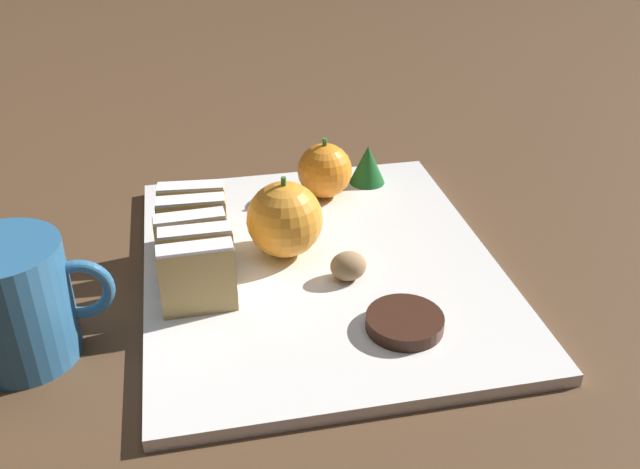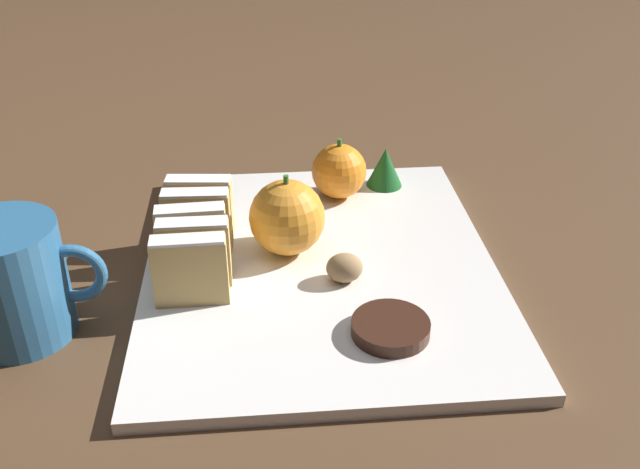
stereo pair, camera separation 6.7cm
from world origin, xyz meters
TOP-DOWN VIEW (x-y plane):
  - ground_plane at (0.00, 0.00)m, footprint 6.00×6.00m
  - serving_platter at (0.00, 0.00)m, footprint 0.33×0.40m
  - stollen_slice_front at (-0.12, -0.05)m, footprint 0.06×0.02m
  - stollen_slice_second at (-0.12, -0.03)m, footprint 0.06×0.02m
  - stollen_slice_third at (-0.12, 0.00)m, footprint 0.07×0.02m
  - stollen_slice_fourth at (-0.12, 0.03)m, footprint 0.07×0.02m
  - stollen_slice_fifth at (-0.12, 0.06)m, footprint 0.07×0.02m
  - orange_near at (-0.03, 0.02)m, footprint 0.07×0.07m
  - orange_far at (0.03, 0.13)m, footprint 0.06×0.06m
  - walnut at (0.02, -0.03)m, footprint 0.03×0.03m
  - chocolate_cookie at (0.05, -0.12)m, footprint 0.07×0.07m
  - evergreen_sprig at (0.09, 0.16)m, footprint 0.04×0.04m
  - coffee_mug at (-0.26, -0.07)m, footprint 0.13×0.09m

SIDE VIEW (x-z plane):
  - ground_plane at x=0.00m, z-range 0.00..0.00m
  - serving_platter at x=0.00m, z-range 0.00..0.01m
  - chocolate_cookie at x=0.05m, z-range 0.01..0.02m
  - walnut at x=0.02m, z-range 0.01..0.04m
  - evergreen_sprig at x=0.09m, z-range 0.01..0.06m
  - orange_far at x=0.03m, z-range 0.01..0.08m
  - stollen_slice_front at x=-0.12m, z-range 0.01..0.08m
  - stollen_slice_second at x=-0.12m, z-range 0.01..0.08m
  - stollen_slice_third at x=-0.12m, z-range 0.01..0.08m
  - stollen_slice_fourth at x=-0.12m, z-range 0.01..0.08m
  - stollen_slice_fifth at x=-0.12m, z-range 0.01..0.08m
  - orange_near at x=-0.03m, z-range 0.01..0.09m
  - coffee_mug at x=-0.26m, z-range 0.00..0.10m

